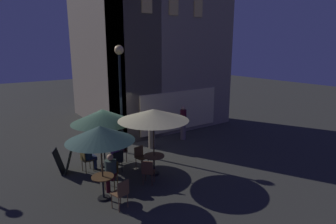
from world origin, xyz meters
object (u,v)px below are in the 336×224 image
object	(u,v)px
menu_sandwich_board	(64,161)
cafe_table_1	(154,160)
patio_umbrella_1	(153,115)
cafe_chair_4	(148,170)
patio_umbrella_0	(103,116)
cafe_chair_1	(117,160)
patron_standing_5	(152,129)
cafe_chair_2	(123,149)
cafe_chair_3	(141,155)
cafe_chair_5	(121,192)
patron_seated_2	(119,146)
cafe_chair_0	(85,158)
patio_umbrella_2	(100,134)
patron_seated_0	(88,153)
street_lamp_near_corner	(120,73)
cafe_table_2	(103,183)
cafe_table_0	(105,153)
patron_seated_1	(114,154)
cafe_chair_6	(112,172)
patron_standing_4	(183,123)

from	to	relation	value
menu_sandwich_board	cafe_table_1	bearing A→B (deg)	-8.78
patio_umbrella_1	cafe_chair_4	xyz separation A→B (m)	(-0.62, -0.58, -1.74)
menu_sandwich_board	patio_umbrella_1	xyz separation A→B (m)	(2.69, -2.00, 1.78)
patio_umbrella_0	cafe_chair_1	size ratio (longest dim) A/B	2.82
patron_standing_5	patio_umbrella_1	bearing A→B (deg)	-63.06
patio_umbrella_0	cafe_chair_2	xyz separation A→B (m)	(0.78, -0.02, -1.50)
cafe_chair_3	cafe_chair_5	xyz separation A→B (m)	(-1.89, -2.18, 0.03)
cafe_chair_3	patron_seated_2	size ratio (longest dim) A/B	0.69
cafe_chair_0	cafe_chair_5	distance (m)	3.09
menu_sandwich_board	patio_umbrella_2	world-z (taller)	patio_umbrella_2
cafe_chair_2	patron_seated_0	world-z (taller)	patron_seated_0
street_lamp_near_corner	cafe_table_2	size ratio (longest dim) A/B	6.14
cafe_chair_1	patron_seated_2	distance (m)	1.02
cafe_chair_0	menu_sandwich_board	bearing A→B (deg)	149.62
patron_standing_5	cafe_table_0	bearing A→B (deg)	-107.97
cafe_table_2	patio_umbrella_1	world-z (taller)	patio_umbrella_1
street_lamp_near_corner	patron_seated_1	distance (m)	3.49
cafe_chair_3	patron_seated_1	bearing A→B (deg)	-114.91
patron_seated_1	patio_umbrella_2	bearing A→B (deg)	137.45
cafe_table_2	patron_seated_0	bearing A→B (deg)	80.62
cafe_chair_6	patron_standing_4	xyz separation A→B (m)	(5.07, 2.54, 0.34)
patio_umbrella_0	patron_seated_1	distance (m)	1.53
menu_sandwich_board	patron_seated_1	world-z (taller)	patron_seated_1
patio_umbrella_0	patio_umbrella_2	xyz separation A→B (m)	(-1.04, -2.33, 0.09)
patio_umbrella_2	patron_standing_4	xyz separation A→B (m)	(5.62, 3.13, -1.25)
street_lamp_near_corner	cafe_chair_2	xyz separation A→B (m)	(-0.48, -0.97, -2.98)
patron_seated_0	patron_standing_5	bearing A→B (deg)	7.38
patron_seated_1	cafe_chair_3	bearing A→B (deg)	-112.40
cafe_chair_1	cafe_chair_6	distance (m)	1.06
cafe_table_0	cafe_table_1	xyz separation A→B (m)	(1.19, -1.75, 0.02)
patio_umbrella_2	cafe_chair_3	bearing A→B (deg)	32.54
cafe_table_0	cafe_chair_5	bearing A→B (deg)	-104.81
cafe_chair_4	cafe_table_0	bearing A→B (deg)	60.61
cafe_table_2	patron_seated_0	xyz separation A→B (m)	(0.37, 2.27, 0.16)
patio_umbrella_1	cafe_chair_4	size ratio (longest dim) A/B	2.86
patron_seated_1	street_lamp_near_corner	bearing A→B (deg)	-41.98
cafe_chair_0	cafe_chair_6	size ratio (longest dim) A/B	1.08
cafe_chair_2	cafe_chair_4	xyz separation A→B (m)	(-0.21, -2.31, -0.01)
patio_umbrella_1	patron_seated_0	distance (m)	2.96
patron_standing_5	cafe_chair_1	bearing A→B (deg)	-90.92
cafe_chair_3	cafe_chair_4	bearing A→B (deg)	-29.63
cafe_chair_5	menu_sandwich_board	bearing A→B (deg)	-2.94
menu_sandwich_board	patron_seated_2	xyz separation A→B (m)	(2.14, -0.26, 0.21)
patio_umbrella_2	patio_umbrella_1	bearing A→B (deg)	14.48
patio_umbrella_1	cafe_chair_3	xyz separation A→B (m)	(-0.13, 0.76, -1.74)
patron_seated_1	patron_seated_2	xyz separation A→B (m)	(0.54, 0.71, -0.00)
patio_umbrella_0	patio_umbrella_1	size ratio (longest dim) A/B	0.95
patio_umbrella_1	cafe_chair_4	world-z (taller)	patio_umbrella_1
patron_seated_2	patron_standing_5	world-z (taller)	patron_standing_5
cafe_chair_2	cafe_chair_0	bearing A→B (deg)	3.37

